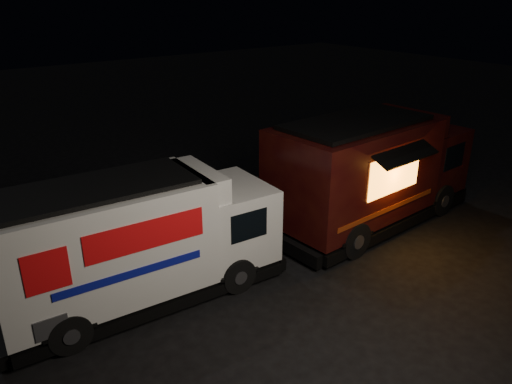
{
  "coord_description": "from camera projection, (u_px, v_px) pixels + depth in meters",
  "views": [
    {
      "loc": [
        -6.29,
        -8.09,
        6.69
      ],
      "look_at": [
        1.23,
        2.0,
        1.48
      ],
      "focal_mm": 35.0,
      "sensor_mm": 36.0,
      "label": 1
    }
  ],
  "objects": [
    {
      "name": "red_truck",
      "position": [
        373.0,
        169.0,
        14.79
      ],
      "size": [
        7.25,
        3.01,
        3.31
      ],
      "primitive_type": null,
      "rotation": [
        0.0,
        0.0,
        0.06
      ],
      "color": "#38100A",
      "rests_on": "ground"
    },
    {
      "name": "white_truck",
      "position": [
        143.0,
        239.0,
        11.09
      ],
      "size": [
        6.65,
        2.61,
        2.96
      ],
      "primitive_type": null,
      "rotation": [
        0.0,
        0.0,
        -0.06
      ],
      "color": "silver",
      "rests_on": "ground"
    },
    {
      "name": "ground",
      "position": [
        265.0,
        286.0,
        12.03
      ],
      "size": [
        80.0,
        80.0,
        0.0
      ],
      "primitive_type": "plane",
      "color": "black",
      "rests_on": "ground"
    }
  ]
}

